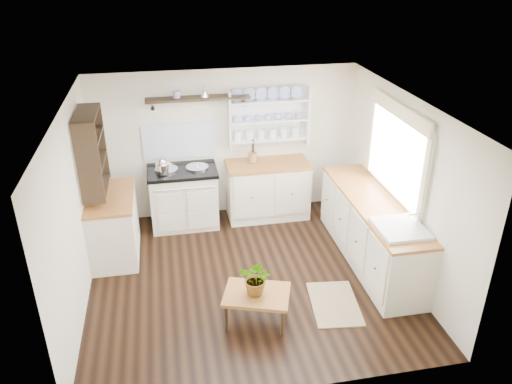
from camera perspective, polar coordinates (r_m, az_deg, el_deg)
floor at (r=6.60m, az=-0.93°, el=-9.67°), size 4.00×3.80×0.01m
wall_back at (r=7.72m, az=-3.47°, el=5.54°), size 4.00×0.02×2.30m
wall_right at (r=6.60m, az=16.35°, el=0.79°), size 0.02×3.80×2.30m
wall_left at (r=6.03m, az=-20.10°, el=-2.31°), size 0.02×3.80×2.30m
ceiling at (r=5.57m, az=-1.10°, el=9.88°), size 4.00×3.80×0.01m
window at (r=6.55m, az=15.83°, el=4.59°), size 0.08×1.55×1.22m
aga_cooker at (r=7.64m, az=-8.24°, el=-0.52°), size 1.02×0.71×0.95m
back_cabinets at (r=7.81m, az=1.33°, el=0.34°), size 1.27×0.63×0.90m
right_cabinets at (r=6.87m, az=13.03°, el=-4.26°), size 0.62×2.43×0.90m
belfast_sink at (r=6.13m, az=16.04°, el=-4.96°), size 0.55×0.60×0.45m
left_cabinets at (r=7.09m, az=-15.95°, el=-3.62°), size 0.62×1.13×0.90m
plate_rack at (r=7.66m, az=1.36°, el=8.62°), size 1.20×0.22×0.90m
high_shelf at (r=7.33m, az=-6.65°, el=10.53°), size 1.50×0.29×0.16m
left_shelving at (r=6.66m, az=-18.29°, el=4.47°), size 0.28×0.80×1.05m
kettle at (r=7.29m, az=-10.67°, el=2.95°), size 0.19×0.19×0.23m
utensil_crock at (r=7.63m, az=-0.40°, el=4.00°), size 0.13×0.13×0.15m
center_table at (r=5.71m, az=0.08°, el=-11.84°), size 0.85×0.72×0.39m
potted_plant at (r=5.56m, az=0.08°, el=-9.83°), size 0.48×0.46×0.40m
floor_rug at (r=6.22m, az=8.95°, el=-12.48°), size 0.65×0.91×0.02m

